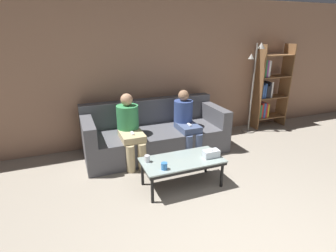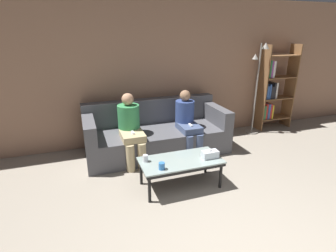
{
  "view_description": "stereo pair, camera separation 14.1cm",
  "coord_description": "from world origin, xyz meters",
  "views": [
    {
      "loc": [
        -1.35,
        -1.17,
        2.02
      ],
      "look_at": [
        0.0,
        2.26,
        0.68
      ],
      "focal_mm": 28.0,
      "sensor_mm": 36.0,
      "label": 1
    },
    {
      "loc": [
        -1.21,
        -1.22,
        2.02
      ],
      "look_at": [
        0.0,
        2.26,
        0.68
      ],
      "focal_mm": 28.0,
      "sensor_mm": 36.0,
      "label": 2
    }
  ],
  "objects": [
    {
      "name": "wall_back",
      "position": [
        0.0,
        3.46,
        1.3
      ],
      "size": [
        12.0,
        0.06,
        2.6
      ],
      "color": "#9E755B",
      "rests_on": "ground_plane"
    },
    {
      "name": "couch",
      "position": [
        0.0,
        2.9,
        0.31
      ],
      "size": [
        2.42,
        0.99,
        0.87
      ],
      "color": "#515156",
      "rests_on": "ground_plane"
    },
    {
      "name": "coffee_table",
      "position": [
        -0.02,
        1.69,
        0.36
      ],
      "size": [
        1.09,
        0.54,
        0.4
      ],
      "color": "#8C9E99",
      "rests_on": "ground_plane"
    },
    {
      "name": "cup_near_left",
      "position": [
        -0.34,
        1.53,
        0.45
      ],
      "size": [
        0.08,
        0.08,
        0.09
      ],
      "color": "#3372BF",
      "rests_on": "coffee_table"
    },
    {
      "name": "cup_near_right",
      "position": [
        -0.48,
        1.79,
        0.45
      ],
      "size": [
        0.07,
        0.07,
        0.09
      ],
      "color": "silver",
      "rests_on": "coffee_table"
    },
    {
      "name": "tissue_box",
      "position": [
        0.38,
        1.61,
        0.45
      ],
      "size": [
        0.22,
        0.12,
        0.13
      ],
      "color": "silver",
      "rests_on": "coffee_table"
    },
    {
      "name": "bookshelf",
      "position": [
        2.69,
        3.23,
        0.83
      ],
      "size": [
        0.77,
        0.32,
        1.78
      ],
      "color": "brown",
      "rests_on": "ground_plane"
    },
    {
      "name": "standing_lamp",
      "position": [
        2.18,
        3.09,
        1.12
      ],
      "size": [
        0.31,
        0.26,
        1.82
      ],
      "color": "gray",
      "rests_on": "ground_plane"
    },
    {
      "name": "seated_person_left_end",
      "position": [
        -0.49,
        2.68,
        0.6
      ],
      "size": [
        0.35,
        0.71,
        1.11
      ],
      "color": "tan",
      "rests_on": "ground_plane"
    },
    {
      "name": "seated_person_mid_left",
      "position": [
        0.49,
        2.68,
        0.58
      ],
      "size": [
        0.33,
        0.66,
        1.09
      ],
      "color": "#47567A",
      "rests_on": "ground_plane"
    }
  ]
}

